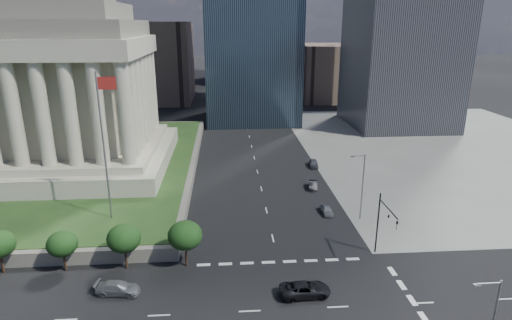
{
  "coord_description": "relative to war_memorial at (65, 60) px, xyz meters",
  "views": [
    {
      "loc": [
        -6.03,
        -31.15,
        27.6
      ],
      "look_at": [
        -2.54,
        16.33,
        12.3
      ],
      "focal_mm": 30.0,
      "sensor_mm": 36.0,
      "label": 1
    }
  ],
  "objects": [
    {
      "name": "sidewalk_ne",
      "position": [
        80.0,
        12.0,
        -21.38
      ],
      "size": [
        68.0,
        90.0,
        0.03
      ],
      "primitive_type": "cube",
      "color": "slate",
      "rests_on": "ground"
    },
    {
      "name": "parked_sedan_mid",
      "position": [
        43.0,
        -10.5,
        -20.76
      ],
      "size": [
        1.95,
        4.06,
        1.29
      ],
      "primitive_type": "imported",
      "rotation": [
        0.0,
        0.0,
        -0.16
      ],
      "color": "black",
      "rests_on": "ground"
    },
    {
      "name": "building_filler_ne",
      "position": [
        66.0,
        82.0,
        -11.4
      ],
      "size": [
        20.0,
        30.0,
        20.0
      ],
      "primitive_type": "cube",
      "color": "#513D37",
      "rests_on": "ground"
    },
    {
      "name": "war_memorial",
      "position": [
        0.0,
        0.0,
        0.0
      ],
      "size": [
        34.0,
        34.0,
        39.0
      ],
      "primitive_type": null,
      "color": "#A49E8A",
      "rests_on": "plaza_lawn"
    },
    {
      "name": "suv_grey",
      "position": [
        16.16,
        -39.06,
        -20.71
      ],
      "size": [
        2.47,
        4.94,
        1.38
      ],
      "primitive_type": "imported",
      "rotation": [
        0.0,
        0.0,
        1.45
      ],
      "color": "slate",
      "rests_on": "ground"
    },
    {
      "name": "midrise_glass",
      "position": [
        36.0,
        47.0,
        8.6
      ],
      "size": [
        26.0,
        26.0,
        60.0
      ],
      "primitive_type": "cube",
      "color": "black",
      "rests_on": "ground"
    },
    {
      "name": "parked_sedan_near",
      "position": [
        43.0,
        -20.8,
        -20.77
      ],
      "size": [
        3.75,
        1.58,
        1.27
      ],
      "primitive_type": "imported",
      "rotation": [
        0.0,
        0.0,
        0.02
      ],
      "color": "gray",
      "rests_on": "ground"
    },
    {
      "name": "traffic_signal_ne",
      "position": [
        46.5,
        -34.3,
        -16.15
      ],
      "size": [
        0.3,
        5.74,
        8.0
      ],
      "color": "black",
      "rests_on": "ground"
    },
    {
      "name": "plaza_lawn",
      "position": [
        -11.0,
        2.0,
        -19.55
      ],
      "size": [
        64.0,
        68.0,
        0.1
      ],
      "primitive_type": "cube",
      "color": "#213E19",
      "rests_on": "plaza_terrace"
    },
    {
      "name": "plaza_terrace",
      "position": [
        -11.0,
        2.0,
        -20.5
      ],
      "size": [
        66.0,
        70.0,
        1.8
      ],
      "primitive_type": "cube",
      "color": "#636055",
      "rests_on": "ground"
    },
    {
      "name": "ground",
      "position": [
        34.0,
        52.0,
        -21.4
      ],
      "size": [
        500.0,
        500.0,
        0.0
      ],
      "primitive_type": "plane",
      "color": "black",
      "rests_on": "ground"
    },
    {
      "name": "building_filler_nw",
      "position": [
        4.0,
        82.0,
        -7.4
      ],
      "size": [
        24.0,
        30.0,
        28.0
      ],
      "primitive_type": "cube",
      "color": "#513D37",
      "rests_on": "ground"
    },
    {
      "name": "pickup_truck",
      "position": [
        35.98,
        -40.84,
        -20.65
      ],
      "size": [
        5.52,
        2.76,
        1.5
      ],
      "primitive_type": "imported",
      "rotation": [
        0.0,
        0.0,
        1.62
      ],
      "color": "black",
      "rests_on": "ground"
    },
    {
      "name": "flagpole",
      "position": [
        12.17,
        -24.0,
        -8.29
      ],
      "size": [
        2.52,
        0.24,
        20.0
      ],
      "color": "slate",
      "rests_on": "plaza_lawn"
    },
    {
      "name": "street_lamp_north",
      "position": [
        47.33,
        -23.0,
        -15.74
      ],
      "size": [
        2.13,
        0.22,
        10.0
      ],
      "color": "slate",
      "rests_on": "ground"
    },
    {
      "name": "parked_sedan_far",
      "position": [
        45.5,
        1.28,
        -20.69
      ],
      "size": [
        2.15,
        4.35,
        1.43
      ],
      "primitive_type": "imported",
      "rotation": [
        0.0,
        0.0,
        -0.11
      ],
      "color": "#56585D",
      "rests_on": "ground"
    }
  ]
}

